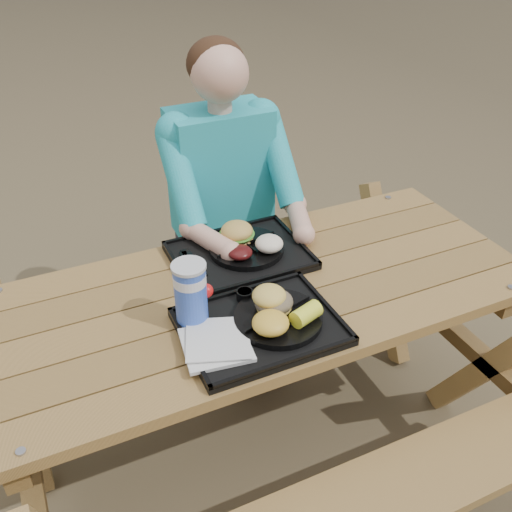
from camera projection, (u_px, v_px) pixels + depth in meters
name	position (u px, v px, depth m)	size (l,w,h in m)	color
ground	(256.00, 441.00, 2.24)	(60.00, 60.00, 0.00)	#999999
picnic_table	(256.00, 373.00, 2.03)	(1.80, 1.49, 0.75)	#999999
tray_near	(260.00, 327.00, 1.66)	(0.45, 0.35, 0.02)	black
tray_far	(240.00, 256.00, 1.96)	(0.45, 0.35, 0.02)	black
plate_near	(278.00, 318.00, 1.66)	(0.26, 0.26, 0.02)	black
plate_far	(246.00, 248.00, 1.97)	(0.26, 0.26, 0.02)	black
napkin_stack	(216.00, 344.00, 1.57)	(0.18, 0.18, 0.02)	silver
soda_cup	(191.00, 295.00, 1.62)	(0.09, 0.09, 0.19)	#1841BB
condiment_bbq	(245.00, 295.00, 1.74)	(0.05, 0.05, 0.03)	black
condiment_mustard	(265.00, 293.00, 1.75)	(0.05, 0.05, 0.03)	yellow
sandwich	(274.00, 293.00, 1.65)	(0.11, 0.11, 0.11)	#E4BD50
mac_cheese	(271.00, 323.00, 1.59)	(0.11, 0.11, 0.05)	gold
corn_cob	(306.00, 314.00, 1.62)	(0.09, 0.09, 0.05)	#F8FF35
cutlery_far	(193.00, 263.00, 1.91)	(0.03, 0.18, 0.01)	black
burger	(237.00, 227.00, 1.97)	(0.11, 0.11, 0.10)	gold
baked_beans	(240.00, 252.00, 1.90)	(0.08, 0.08, 0.04)	#460E0E
potato_salad	(269.00, 244.00, 1.93)	(0.10, 0.10, 0.05)	white
diner	(224.00, 225.00, 2.37)	(0.48, 0.84, 1.28)	#19AEB1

